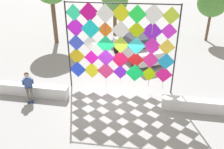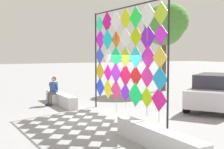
{
  "view_description": "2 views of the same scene",
  "coord_description": "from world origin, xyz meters",
  "px_view_note": "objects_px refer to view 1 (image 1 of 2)",
  "views": [
    {
      "loc": [
        1.56,
        -9.61,
        6.16
      ],
      "look_at": [
        -0.22,
        0.6,
        1.03
      ],
      "focal_mm": 37.82,
      "sensor_mm": 36.0,
      "label": 1
    },
    {
      "loc": [
        10.67,
        -5.21,
        2.61
      ],
      "look_at": [
        -0.35,
        0.67,
        1.7
      ],
      "focal_mm": 49.31,
      "sensor_mm": 36.0,
      "label": 2
    }
  ],
  "objects_px": {
    "tree_palm_like": "(115,0)",
    "tree_far_right": "(213,1)",
    "seated_vendor": "(28,85)",
    "parked_car": "(137,47)",
    "kite_display_rack": "(120,43)"
  },
  "relations": [
    {
      "from": "tree_palm_like",
      "to": "tree_far_right",
      "type": "bearing_deg",
      "value": -2.95
    },
    {
      "from": "seated_vendor",
      "to": "tree_palm_like",
      "type": "xyz_separation_m",
      "value": [
        2.31,
        11.38,
        2.16
      ]
    },
    {
      "from": "parked_car",
      "to": "kite_display_rack",
      "type": "bearing_deg",
      "value": -96.98
    },
    {
      "from": "parked_car",
      "to": "tree_palm_like",
      "type": "height_order",
      "value": "tree_palm_like"
    },
    {
      "from": "parked_car",
      "to": "seated_vendor",
      "type": "bearing_deg",
      "value": -127.0
    },
    {
      "from": "kite_display_rack",
      "to": "parked_car",
      "type": "bearing_deg",
      "value": 83.02
    },
    {
      "from": "tree_far_right",
      "to": "tree_palm_like",
      "type": "distance_m",
      "value": 7.7
    },
    {
      "from": "seated_vendor",
      "to": "tree_far_right",
      "type": "bearing_deg",
      "value": 47.69
    },
    {
      "from": "kite_display_rack",
      "to": "tree_palm_like",
      "type": "relative_size",
      "value": 1.29
    },
    {
      "from": "parked_car",
      "to": "tree_far_right",
      "type": "distance_m",
      "value": 7.58
    },
    {
      "from": "tree_far_right",
      "to": "seated_vendor",
      "type": "bearing_deg",
      "value": -132.31
    },
    {
      "from": "kite_display_rack",
      "to": "tree_palm_like",
      "type": "height_order",
      "value": "kite_display_rack"
    },
    {
      "from": "tree_far_right",
      "to": "tree_palm_like",
      "type": "bearing_deg",
      "value": 177.05
    },
    {
      "from": "kite_display_rack",
      "to": "tree_far_right",
      "type": "bearing_deg",
      "value": 57.51
    },
    {
      "from": "kite_display_rack",
      "to": "tree_far_right",
      "type": "distance_m",
      "value": 11.0
    }
  ]
}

